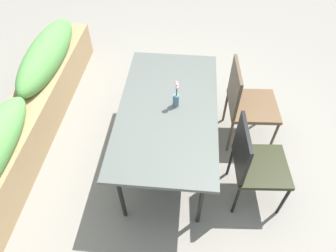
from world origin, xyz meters
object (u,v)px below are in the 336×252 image
at_px(chair_near_left, 254,161).
at_px(chair_near_right, 246,101).
at_px(planter_box, 28,110).
at_px(dining_table, 168,111).
at_px(flower_vase, 176,96).

relative_size(chair_near_left, chair_near_right, 0.98).
bearing_deg(planter_box, dining_table, -97.29).
height_order(chair_near_left, flower_vase, flower_vase).
height_order(chair_near_left, planter_box, chair_near_left).
bearing_deg(flower_vase, chair_near_left, -119.85).
bearing_deg(chair_near_left, flower_vase, -123.78).
bearing_deg(dining_table, chair_near_right, -64.55).
relative_size(dining_table, planter_box, 0.49).
relative_size(chair_near_left, planter_box, 0.27).
distance_m(chair_near_left, planter_box, 2.40).
distance_m(chair_near_right, planter_box, 2.33).
distance_m(dining_table, flower_vase, 0.18).
height_order(chair_near_right, flower_vase, flower_vase).
relative_size(dining_table, chair_near_right, 1.76).
bearing_deg(dining_table, flower_vase, -68.47).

